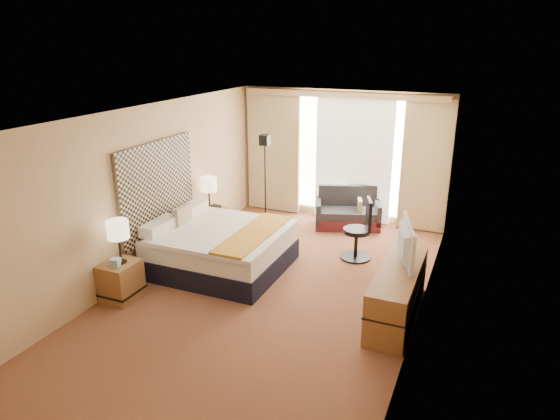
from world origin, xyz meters
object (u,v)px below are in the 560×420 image
at_px(lamp_right, 209,185).
at_px(desk_chair, 360,233).
at_px(nightstand_right, 211,224).
at_px(television, 400,242).
at_px(nightstand_left, 121,281).
at_px(floor_lamp, 265,163).
at_px(lamp_left, 118,230).
at_px(bed, 220,248).
at_px(media_dresser, 397,293).
at_px(loveseat, 348,214).

bearing_deg(lamp_right, desk_chair, 4.00).
bearing_deg(nightstand_right, television, -18.60).
bearing_deg(nightstand_left, nightstand_right, 90.00).
height_order(floor_lamp, lamp_right, floor_lamp).
bearing_deg(nightstand_left, lamp_left, 20.76).
xyz_separation_m(nightstand_right, bed, (0.81, -1.07, 0.08)).
xyz_separation_m(lamp_left, television, (3.61, 1.26, -0.06)).
distance_m(nightstand_right, media_dresser, 3.97).
height_order(media_dresser, bed, bed).
bearing_deg(lamp_right, lamp_left, -89.05).
bearing_deg(desk_chair, nightstand_left, -156.45).
relative_size(lamp_left, lamp_right, 1.02).
xyz_separation_m(nightstand_left, loveseat, (2.16, 4.09, -0.02)).
relative_size(nightstand_right, desk_chair, 0.53).
distance_m(desk_chair, lamp_right, 2.83).
bearing_deg(nightstand_right, desk_chair, 3.65).
distance_m(media_dresser, lamp_left, 3.87).
xyz_separation_m(nightstand_left, television, (3.65, 1.27, 0.70)).
bearing_deg(loveseat, nightstand_left, -137.05).
height_order(bed, floor_lamp, floor_lamp).
bearing_deg(loveseat, desk_chair, -86.00).
bearing_deg(media_dresser, bed, 172.55).
xyz_separation_m(nightstand_right, lamp_left, (0.04, -2.49, 0.77)).
bearing_deg(nightstand_right, media_dresser, -21.40).
distance_m(nightstand_right, desk_chair, 2.78).
xyz_separation_m(nightstand_right, floor_lamp, (0.72, 0.85, 1.03)).
height_order(nightstand_left, loveseat, loveseat).
distance_m(bed, loveseat, 2.98).
distance_m(bed, desk_chair, 2.32).
distance_m(desk_chair, television, 1.74).
distance_m(nightstand_left, media_dresser, 3.85).
xyz_separation_m(bed, television, (2.84, -0.16, 0.62)).
bearing_deg(floor_lamp, nightstand_right, -130.27).
bearing_deg(nightstand_right, floor_lamp, 49.73).
relative_size(nightstand_left, nightstand_right, 1.00).
xyz_separation_m(nightstand_right, loveseat, (2.16, 1.59, -0.02)).
bearing_deg(lamp_right, floor_lamp, 50.11).
height_order(media_dresser, television, television).
bearing_deg(bed, desk_chair, 32.55).
bearing_deg(bed, television, -3.16).
height_order(nightstand_right, floor_lamp, floor_lamp).
bearing_deg(nightstand_left, floor_lamp, 77.87).
xyz_separation_m(desk_chair, lamp_left, (-2.73, -2.66, 0.58)).
height_order(desk_chair, lamp_right, lamp_right).
bearing_deg(bed, loveseat, 63.02).
distance_m(nightstand_right, television, 3.91).
bearing_deg(media_dresser, lamp_left, -164.21).
relative_size(media_dresser, bed, 0.90).
height_order(lamp_right, television, television).
xyz_separation_m(lamp_right, television, (3.65, -1.21, -0.05)).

